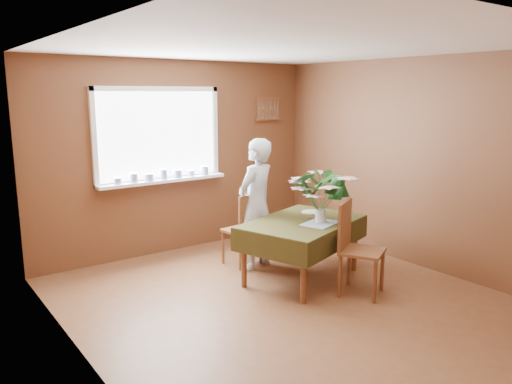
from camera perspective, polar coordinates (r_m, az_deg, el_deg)
floor at (r=5.17m, az=3.71°, el=-12.46°), size 4.50×4.50×0.00m
ceiling at (r=4.76m, az=4.10°, el=16.31°), size 4.50×4.50×0.00m
wall_back at (r=6.67m, az=-8.73°, el=3.98°), size 4.00×0.00×4.00m
wall_left at (r=3.86m, az=-19.45°, el=-1.81°), size 0.00×4.50×4.50m
wall_right at (r=6.28m, az=17.99°, el=3.12°), size 0.00×4.50×4.50m
window_assembly at (r=6.47m, az=-10.86°, el=4.53°), size 1.72×0.20×1.22m
spoon_rack at (r=7.38m, az=1.40°, el=9.47°), size 0.44×0.05×0.33m
dining_table at (r=5.63m, az=5.34°, el=-4.07°), size 1.61×1.33×0.68m
chair_far at (r=6.05m, az=-1.16°, el=-3.95°), size 0.42×0.42×0.90m
chair_near at (r=5.32m, az=11.19°, el=-5.87°), size 0.57×0.57×0.98m
seated_woman at (r=5.92m, az=0.02°, el=-1.39°), size 0.66×0.54×1.56m
flower_bouquet at (r=5.47m, az=7.45°, el=0.02°), size 0.62×0.62×0.53m
side_plate at (r=5.99m, az=6.29°, el=-2.30°), size 0.26×0.26×0.01m
table_knife at (r=5.64m, az=7.14°, el=-3.13°), size 0.06×0.24×0.00m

